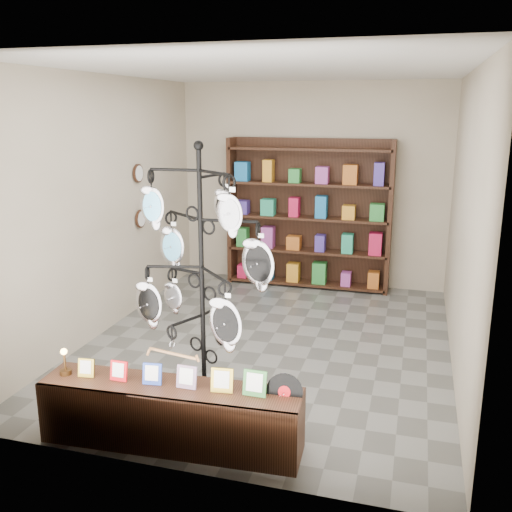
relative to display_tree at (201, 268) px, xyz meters
The scene contains 6 objects.
ground 2.26m from the display_tree, 86.93° to the left, with size 5.00×5.00×0.00m, color slate.
room_envelope 1.86m from the display_tree, 86.93° to the left, with size 5.00×5.00×5.00m.
display_tree is the anchor object (origin of this frame).
front_shelf 1.19m from the display_tree, 108.10° to the right, with size 2.11×0.54×0.74m.
back_shelving 4.10m from the display_tree, 88.65° to the left, with size 2.42×0.36×2.20m.
wall_clocks 3.20m from the display_tree, 125.86° to the left, with size 0.03×0.24×0.84m.
Camera 1 is at (1.53, -5.91, 2.61)m, focal length 40.00 mm.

